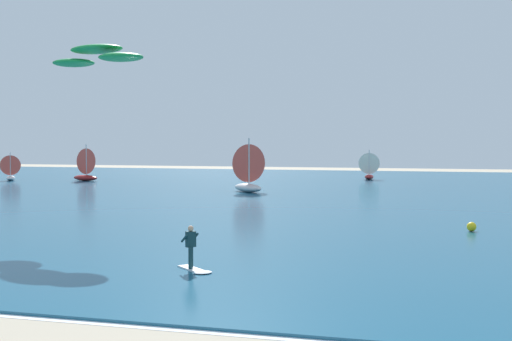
{
  "coord_description": "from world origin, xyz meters",
  "views": [
    {
      "loc": [
        5.76,
        -8.79,
        5.01
      ],
      "look_at": [
        -0.88,
        16.03,
        3.81
      ],
      "focal_mm": 44.99,
      "sensor_mm": 36.0,
      "label": 1
    }
  ],
  "objects": [
    {
      "name": "kitesurfer",
      "position": [
        -2.78,
        13.9,
        0.7
      ],
      "size": [
        1.84,
        1.72,
        1.67
      ],
      "color": "white",
      "rests_on": "ocean"
    },
    {
      "name": "marker_buoy",
      "position": [
        8.13,
        27.53,
        0.35
      ],
      "size": [
        0.51,
        0.51,
        0.51
      ],
      "primitive_type": "sphere",
      "color": "yellow",
      "rests_on": "ocean"
    },
    {
      "name": "sailboat_mid_right",
      "position": [
        -11.23,
        50.48,
        2.46
      ],
      "size": [
        4.56,
        4.52,
        5.14
      ],
      "color": "silver",
      "rests_on": "ocean"
    },
    {
      "name": "kite",
      "position": [
        -11.64,
        22.76,
        9.61
      ],
      "size": [
        6.91,
        4.51,
        1.0
      ],
      "color": "#198C3F"
    },
    {
      "name": "sailboat_trailing",
      "position": [
        -35.24,
        61.68,
        2.14
      ],
      "size": [
        3.96,
        3.48,
        4.46
      ],
      "color": "maroon",
      "rests_on": "ocean"
    },
    {
      "name": "sailboat_leading",
      "position": [
        -1.35,
        73.98,
        1.83
      ],
      "size": [
        2.66,
        3.17,
        3.77
      ],
      "color": "maroon",
      "rests_on": "ocean"
    },
    {
      "name": "sailboat_mid_left",
      "position": [
        -44.38,
        60.32,
        1.69
      ],
      "size": [
        2.83,
        3.13,
        3.47
      ],
      "color": "white",
      "rests_on": "ocean"
    },
    {
      "name": "shoreline_foam",
      "position": [
        1.58,
        7.39,
        0.01
      ],
      "size": [
        101.64,
        1.48,
        0.01
      ],
      "primitive_type": "cube",
      "color": "white",
      "rests_on": "ground"
    },
    {
      "name": "sailboat_center_horizon",
      "position": [
        -18.43,
        76.42,
        1.72
      ],
      "size": [
        3.15,
        2.75,
        3.55
      ],
      "color": "navy",
      "rests_on": "ocean"
    },
    {
      "name": "ocean",
      "position": [
        0.0,
        51.97,
        0.05
      ],
      "size": [
        160.0,
        90.0,
        0.1
      ],
      "primitive_type": "cube",
      "color": "navy",
      "rests_on": "ground"
    }
  ]
}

